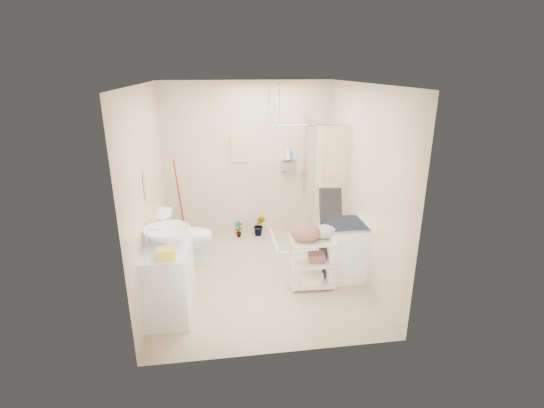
# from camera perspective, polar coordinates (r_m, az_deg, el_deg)

# --- Properties ---
(floor) EXTENTS (3.20, 3.20, 0.00)m
(floor) POSITION_cam_1_polar(r_m,az_deg,el_deg) (5.65, -1.73, -10.37)
(floor) COLOR #C0B290
(floor) RESTS_ON ground
(ceiling) EXTENTS (2.80, 3.20, 0.04)m
(ceiling) POSITION_cam_1_polar(r_m,az_deg,el_deg) (4.92, -2.05, 16.99)
(ceiling) COLOR silver
(ceiling) RESTS_ON ground
(wall_back) EXTENTS (2.80, 0.04, 2.60)m
(wall_back) POSITION_cam_1_polar(r_m,az_deg,el_deg) (6.68, -3.42, 6.29)
(wall_back) COLOR beige
(wall_back) RESTS_ON ground
(wall_front) EXTENTS (2.80, 0.04, 2.60)m
(wall_front) POSITION_cam_1_polar(r_m,az_deg,el_deg) (3.65, 0.94, -4.89)
(wall_front) COLOR beige
(wall_front) RESTS_ON ground
(wall_left) EXTENTS (0.04, 3.20, 2.60)m
(wall_left) POSITION_cam_1_polar(r_m,az_deg,el_deg) (5.18, -17.45, 1.60)
(wall_left) COLOR beige
(wall_left) RESTS_ON ground
(wall_right) EXTENTS (0.04, 3.20, 2.60)m
(wall_right) POSITION_cam_1_polar(r_m,az_deg,el_deg) (5.46, 12.90, 2.90)
(wall_right) COLOR beige
(wall_right) RESTS_ON ground
(vanity) EXTENTS (0.59, 1.01, 0.87)m
(vanity) POSITION_cam_1_polar(r_m,az_deg,el_deg) (4.89, -14.74, -10.28)
(vanity) COLOR silver
(vanity) RESTS_ON ground
(sink) EXTENTS (0.63, 0.63, 0.18)m
(sink) POSITION_cam_1_polar(r_m,az_deg,el_deg) (4.69, -14.91, -4.40)
(sink) COLOR white
(sink) RESTS_ON vanity
(counter_basket) EXTENTS (0.20, 0.16, 0.11)m
(counter_basket) POSITION_cam_1_polar(r_m,az_deg,el_deg) (4.33, -15.03, -6.97)
(counter_basket) COLOR #EDD34D
(counter_basket) RESTS_ON vanity
(floor_basket) EXTENTS (0.33, 0.28, 0.16)m
(floor_basket) POSITION_cam_1_polar(r_m,az_deg,el_deg) (4.85, -13.47, -15.40)
(floor_basket) COLOR yellow
(floor_basket) RESTS_ON ground
(toilet) EXTENTS (0.84, 0.54, 0.81)m
(toilet) POSITION_cam_1_polar(r_m,az_deg,el_deg) (6.02, -12.37, -4.59)
(toilet) COLOR white
(toilet) RESTS_ON ground
(mop) EXTENTS (0.17, 0.17, 1.41)m
(mop) POSITION_cam_1_polar(r_m,az_deg,el_deg) (6.71, -13.63, 0.52)
(mop) COLOR #AB2427
(mop) RESTS_ON ground
(potted_plant_a) EXTENTS (0.17, 0.12, 0.29)m
(potted_plant_a) POSITION_cam_1_polar(r_m,az_deg,el_deg) (6.83, -4.88, -3.64)
(potted_plant_a) COLOR #995037
(potted_plant_a) RESTS_ON ground
(potted_plant_b) EXTENTS (0.22, 0.19, 0.37)m
(potted_plant_b) POSITION_cam_1_polar(r_m,az_deg,el_deg) (6.86, -1.84, -3.13)
(potted_plant_b) COLOR maroon
(potted_plant_b) RESTS_ON ground
(hanging_towel) EXTENTS (0.28, 0.03, 0.42)m
(hanging_towel) POSITION_cam_1_polar(r_m,az_deg,el_deg) (6.61, -4.75, 7.89)
(hanging_towel) COLOR beige
(hanging_towel) RESTS_ON wall_back
(towel_ring) EXTENTS (0.04, 0.22, 0.34)m
(towel_ring) POSITION_cam_1_polar(r_m,az_deg,el_deg) (4.94, -17.76, 2.80)
(towel_ring) COLOR #DBCF89
(towel_ring) RESTS_ON wall_left
(tp_holder) EXTENTS (0.08, 0.12, 0.14)m
(tp_holder) POSITION_cam_1_polar(r_m,az_deg,el_deg) (5.42, -16.35, -4.07)
(tp_holder) COLOR white
(tp_holder) RESTS_ON wall_left
(shower) EXTENTS (1.10, 1.10, 2.10)m
(shower) POSITION_cam_1_polar(r_m,az_deg,el_deg) (6.34, 4.75, 3.22)
(shower) COLOR white
(shower) RESTS_ON ground
(shampoo_bottle_a) EXTENTS (0.09, 0.09, 0.22)m
(shampoo_bottle_a) POSITION_cam_1_polar(r_m,az_deg,el_deg) (6.64, 2.33, 7.38)
(shampoo_bottle_a) COLOR white
(shampoo_bottle_a) RESTS_ON shower
(shampoo_bottle_b) EXTENTS (0.08, 0.09, 0.18)m
(shampoo_bottle_b) POSITION_cam_1_polar(r_m,az_deg,el_deg) (6.66, 2.63, 7.25)
(shampoo_bottle_b) COLOR #4663A6
(shampoo_bottle_b) RESTS_ON shower
(washing_machine) EXTENTS (0.55, 0.57, 0.80)m
(washing_machine) POSITION_cam_1_polar(r_m,az_deg,el_deg) (5.57, 10.22, -6.54)
(washing_machine) COLOR white
(washing_machine) RESTS_ON ground
(laundry_rack) EXTENTS (0.61, 0.38, 0.82)m
(laundry_rack) POSITION_cam_1_polar(r_m,az_deg,el_deg) (5.25, 5.93, -7.87)
(laundry_rack) COLOR beige
(laundry_rack) RESTS_ON ground
(ironing_board) EXTENTS (0.37, 0.22, 1.27)m
(ironing_board) POSITION_cam_1_polar(r_m,az_deg,el_deg) (5.51, 8.63, -4.03)
(ironing_board) COLOR black
(ironing_board) RESTS_ON ground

